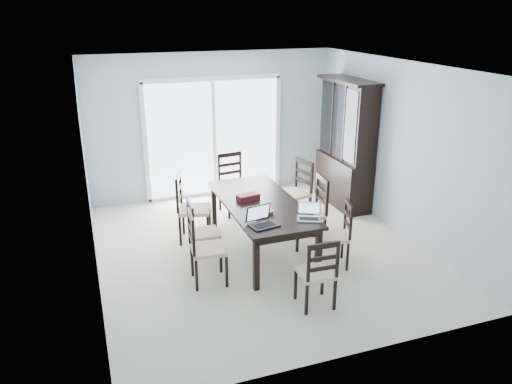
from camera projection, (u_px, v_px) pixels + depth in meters
floor at (260, 250)px, 7.24m from camera, size 5.00×5.00×0.00m
ceiling at (261, 66)px, 6.33m from camera, size 5.00×5.00×0.00m
back_wall at (213, 126)px, 9.00m from camera, size 4.50×0.02×2.60m
wall_left at (88, 182)px, 6.08m from camera, size 0.02×5.00×2.60m
wall_right at (401, 149)px, 7.49m from camera, size 0.02×5.00×2.60m
balcony at (203, 179)px, 10.35m from camera, size 4.50×2.00×0.10m
railing at (191, 140)px, 11.02m from camera, size 4.50×0.06×1.10m
dining_table at (261, 207)px, 7.01m from camera, size 1.00×2.20×0.75m
china_hutch at (346, 145)px, 8.61m from camera, size 0.50×1.38×2.20m
sliding_door at (214, 137)px, 9.05m from camera, size 2.52×0.05×2.18m
chair_left_near at (200, 240)px, 6.19m from camera, size 0.46×0.45×1.11m
chair_left_mid at (198, 226)px, 6.74m from camera, size 0.40×0.39×1.01m
chair_left_far at (187, 200)px, 7.35m from camera, size 0.58×0.57×1.20m
chair_right_near at (340, 227)px, 6.65m from camera, size 0.51×0.50×1.05m
chair_right_mid at (314, 204)px, 7.23m from camera, size 0.51×0.49×1.20m
chair_right_far at (298, 185)px, 8.03m from camera, size 0.55×0.54×1.18m
chair_end_near at (319, 267)px, 5.65m from camera, size 0.40×0.41×1.03m
chair_end_far at (232, 177)px, 8.44m from camera, size 0.49×0.50×1.16m
laptop_dark at (264, 222)px, 6.19m from camera, size 0.39×0.31×0.24m
laptop_silver at (309, 216)px, 6.38m from camera, size 0.36×0.32×0.21m
book_stack at (262, 212)px, 6.57m from camera, size 0.32×0.27×0.04m
cell_phone at (274, 225)px, 6.22m from camera, size 0.11×0.08×0.01m
game_box at (248, 197)px, 7.05m from camera, size 0.33×0.21×0.08m
hot_tub at (158, 156)px, 9.99m from camera, size 2.18×2.00×1.02m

